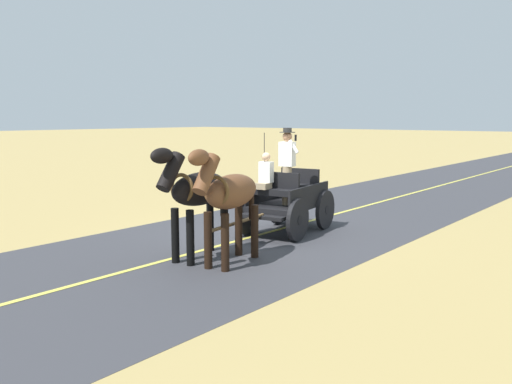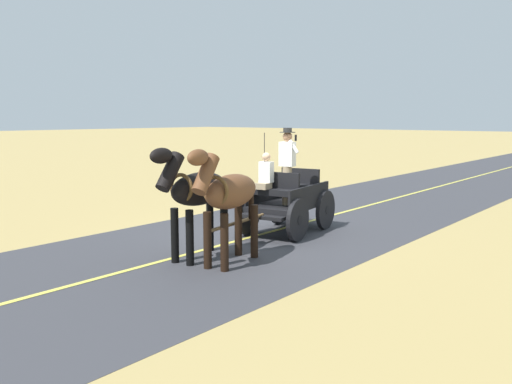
% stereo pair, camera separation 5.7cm
% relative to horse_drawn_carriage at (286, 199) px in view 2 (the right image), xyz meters
% --- Properties ---
extents(ground_plane, '(200.00, 200.00, 0.00)m').
position_rel_horse_drawn_carriage_xyz_m(ground_plane, '(0.31, 0.36, -0.82)').
color(ground_plane, tan).
extents(road_surface, '(6.09, 160.00, 0.01)m').
position_rel_horse_drawn_carriage_xyz_m(road_surface, '(0.31, 0.36, -0.81)').
color(road_surface, '#38383D').
rests_on(road_surface, ground).
extents(road_centre_stripe, '(0.12, 160.00, 0.00)m').
position_rel_horse_drawn_carriage_xyz_m(road_centre_stripe, '(0.31, 0.36, -0.81)').
color(road_centre_stripe, '#DBCC4C').
rests_on(road_centre_stripe, road_surface).
extents(horse_drawn_carriage, '(1.76, 4.51, 2.50)m').
position_rel_horse_drawn_carriage_xyz_m(horse_drawn_carriage, '(0.00, 0.00, 0.00)').
color(horse_drawn_carriage, black).
rests_on(horse_drawn_carriage, ground).
extents(horse_near_side, '(0.83, 2.15, 2.21)m').
position_rel_horse_drawn_carriage_xyz_m(horse_near_side, '(-0.81, 2.94, 0.51)').
color(horse_near_side, brown).
rests_on(horse_near_side, ground).
extents(horse_off_side, '(0.74, 2.14, 2.21)m').
position_rel_horse_drawn_carriage_xyz_m(horse_off_side, '(-0.08, 3.05, 0.51)').
color(horse_off_side, black).
rests_on(horse_off_side, ground).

